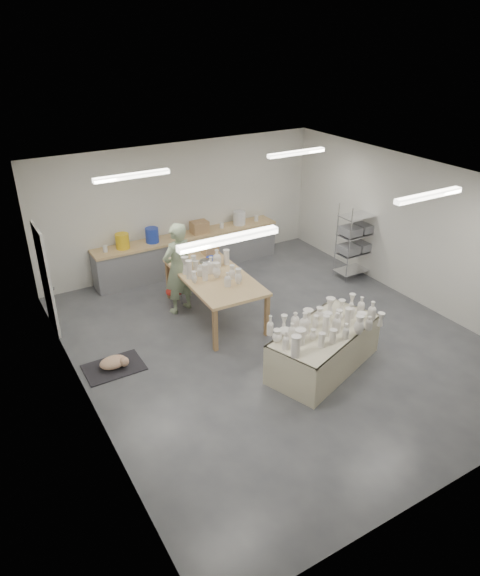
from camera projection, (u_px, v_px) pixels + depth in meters
room at (270, 239)px, 8.79m from camera, size 8.00×8.02×3.00m
back_counter at (189, 251)px, 12.31m from camera, size 4.60×0.60×1.24m
wire_shelf at (357, 239)px, 11.82m from camera, size 0.88×0.48×1.80m
drying_table at (324, 346)px, 8.78m from camera, size 2.35×1.71×1.13m
work_table at (213, 273)px, 10.22m from camera, size 1.32×2.50×1.29m
rug at (114, 367)px, 8.93m from camera, size 1.00×0.70×0.02m
cat at (115, 362)px, 8.88m from camera, size 0.56×0.48×0.20m
potter at (178, 268)px, 10.31m from camera, size 0.80×0.63×1.92m
red_stool at (174, 292)px, 10.82m from camera, size 0.46×0.46×0.34m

